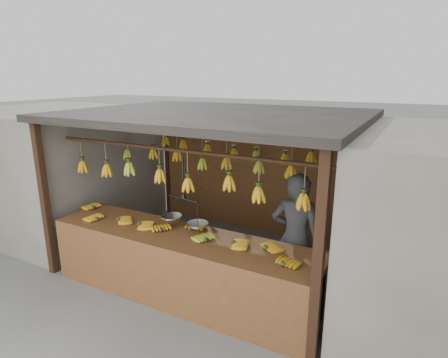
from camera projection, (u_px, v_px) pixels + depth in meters
The scene contains 8 objects.
ground at pixel (215, 260), 6.12m from camera, with size 80.00×80.00×0.00m, color #5B5B57.
stall at pixel (225, 137), 5.87m from camera, with size 4.30×3.30×2.40m.
neighbor_left at pixel (58, 167), 7.45m from camera, with size 3.00×3.00×2.30m, color slate.
counter at pixel (175, 251), 4.83m from camera, with size 3.77×0.86×0.96m.
hanging_bananas at pixel (214, 164), 5.68m from camera, with size 3.59×2.25×0.39m.
balance_scale at pixel (184, 216), 4.92m from camera, with size 0.73×0.33×0.95m.
vendor at pixel (296, 240), 4.78m from camera, with size 0.65×0.42×1.77m, color #262628.
bag_bundles at pixel (359, 196), 6.11m from camera, with size 0.08×0.26×1.21m.
Camera 1 is at (2.74, -4.82, 2.91)m, focal length 30.00 mm.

